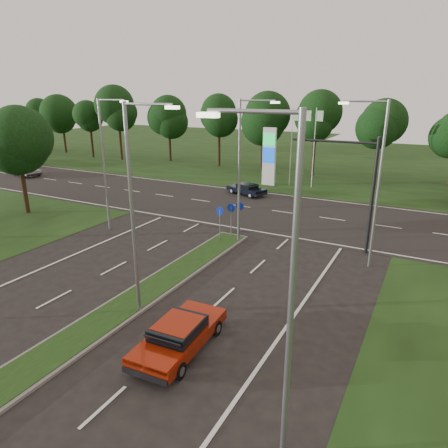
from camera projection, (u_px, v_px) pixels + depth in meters
The scene contains 18 objects.
ground at pixel (2, 389), 13.12m from camera, with size 160.00×160.00×0.00m, color black.
verge_far at pixel (349, 159), 59.24m from camera, with size 160.00×50.00×0.02m, color black.
cross_road at pixel (272, 211), 33.24m from camera, with size 160.00×12.00×0.02m, color black.
median_kerb at pixel (93, 328), 16.45m from camera, with size 2.00×26.00×0.12m, color slate.
streetlight_median_near at pixel (135, 202), 16.12m from camera, with size 2.53×0.22×9.00m.
streetlight_median_far at pixel (242, 165), 24.51m from camera, with size 2.53×0.22×9.00m.
streetlight_left_far at pixel (106, 159), 27.00m from camera, with size 2.53×0.22×9.00m.
streetlight_right_far at pixel (376, 177), 21.02m from camera, with size 2.53×0.22×9.00m.
streetlight_right_near at pixel (284, 282), 9.28m from camera, with size 2.53×0.22×9.00m.
traffic_signal at pixel (351, 176), 23.54m from camera, with size 5.10×0.42×7.00m.
median_signs at pixel (230, 214), 26.34m from camera, with size 1.16×1.76×2.38m.
gas_pylon at pixel (271, 155), 41.53m from camera, with size 5.80×1.26×8.00m.
tree_left_far at pixel (11, 137), 30.92m from camera, with size 5.20×5.20×8.86m.
treeline_far at pixel (328, 117), 44.44m from camera, with size 6.00×6.00×9.90m.
red_sedan at pixel (179, 335), 14.96m from camera, with size 2.08×4.57×1.23m.
navy_sedan at pixel (247, 189), 38.30m from camera, with size 4.25×2.86×1.08m.
far_car_a at pixel (26, 170), 47.19m from camera, with size 4.52×2.73×1.22m.
far_car_b at pixel (26, 160), 54.12m from camera, with size 5.17×3.30×1.38m.
Camera 1 is at (11.52, -6.07, 9.25)m, focal length 32.00 mm.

